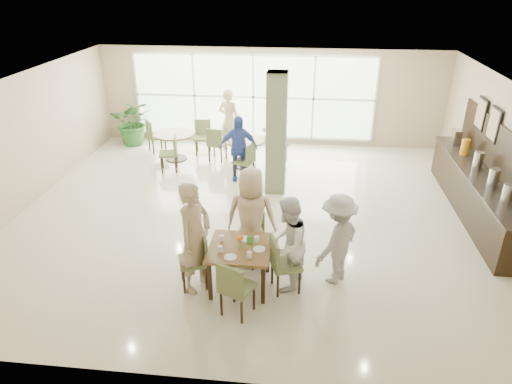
# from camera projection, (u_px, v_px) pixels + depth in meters

# --- Properties ---
(ground) EXTENTS (10.00, 10.00, 0.00)m
(ground) POSITION_uv_depth(u_px,v_px,m) (253.00, 213.00, 9.88)
(ground) COLOR beige
(ground) RESTS_ON ground
(room_shell) EXTENTS (10.00, 10.00, 10.00)m
(room_shell) POSITION_uv_depth(u_px,v_px,m) (253.00, 138.00, 9.13)
(room_shell) COLOR white
(room_shell) RESTS_ON ground
(window_bank) EXTENTS (7.00, 0.04, 7.00)m
(window_bank) POSITION_uv_depth(u_px,v_px,m) (253.00, 97.00, 13.30)
(window_bank) COLOR silver
(window_bank) RESTS_ON ground
(column) EXTENTS (0.45, 0.45, 2.80)m
(column) POSITION_uv_depth(u_px,v_px,m) (276.00, 134.00, 10.30)
(column) COLOR #636A49
(column) RESTS_ON ground
(main_table) EXTENTS (0.99, 0.99, 0.75)m
(main_table) POSITION_uv_depth(u_px,v_px,m) (240.00, 251.00, 7.34)
(main_table) COLOR brown
(main_table) RESTS_ON ground
(round_table_left) EXTENTS (1.09, 1.09, 0.75)m
(round_table_left) POSITION_uv_depth(u_px,v_px,m) (175.00, 139.00, 12.46)
(round_table_left) COLOR brown
(round_table_left) RESTS_ON ground
(round_table_right) EXTENTS (1.11, 1.11, 0.75)m
(round_table_right) POSITION_uv_depth(u_px,v_px,m) (245.00, 146.00, 12.01)
(round_table_right) COLOR brown
(round_table_right) RESTS_ON ground
(chairs_main_table) EXTENTS (2.09, 1.94, 0.95)m
(chairs_main_table) POSITION_uv_depth(u_px,v_px,m) (241.00, 262.00, 7.40)
(chairs_main_table) COLOR #616F3D
(chairs_main_table) RESTS_ON ground
(chairs_table_left) EXTENTS (1.91, 1.90, 0.95)m
(chairs_table_left) POSITION_uv_depth(u_px,v_px,m) (176.00, 142.00, 12.54)
(chairs_table_left) COLOR #616F3D
(chairs_table_left) RESTS_ON ground
(chairs_table_right) EXTENTS (2.21, 1.91, 0.95)m
(chairs_table_right) POSITION_uv_depth(u_px,v_px,m) (246.00, 149.00, 12.04)
(chairs_table_right) COLOR #616F3D
(chairs_table_right) RESTS_ON ground
(tabletop_clutter) EXTENTS (0.78, 0.75, 0.21)m
(tabletop_clutter) POSITION_uv_depth(u_px,v_px,m) (241.00, 244.00, 7.25)
(tabletop_clutter) COLOR white
(tabletop_clutter) RESTS_ON main_table
(buffet_counter) EXTENTS (0.64, 4.70, 1.95)m
(buffet_counter) POSITION_uv_depth(u_px,v_px,m) (476.00, 190.00, 9.63)
(buffet_counter) COLOR black
(buffet_counter) RESTS_ON ground
(framed_art_a) EXTENTS (0.05, 0.55, 0.70)m
(framed_art_a) POSITION_uv_depth(u_px,v_px,m) (494.00, 124.00, 9.48)
(framed_art_a) COLOR black
(framed_art_a) RESTS_ON ground
(framed_art_b) EXTENTS (0.05, 0.55, 0.70)m
(framed_art_b) POSITION_uv_depth(u_px,v_px,m) (481.00, 114.00, 10.19)
(framed_art_b) COLOR black
(framed_art_b) RESTS_ON ground
(potted_plant) EXTENTS (1.44, 1.44, 1.35)m
(potted_plant) POSITION_uv_depth(u_px,v_px,m) (133.00, 122.00, 13.52)
(potted_plant) COLOR #285F26
(potted_plant) RESTS_ON ground
(teen_left) EXTENTS (0.68, 0.81, 1.88)m
(teen_left) POSITION_uv_depth(u_px,v_px,m) (195.00, 238.00, 7.19)
(teen_left) COLOR tan
(teen_left) RESTS_ON ground
(teen_far) EXTENTS (0.90, 0.51, 1.81)m
(teen_far) POSITION_uv_depth(u_px,v_px,m) (251.00, 217.00, 7.87)
(teen_far) COLOR tan
(teen_far) RESTS_ON ground
(teen_right) EXTENTS (0.80, 0.92, 1.61)m
(teen_right) POSITION_uv_depth(u_px,v_px,m) (287.00, 244.00, 7.27)
(teen_right) COLOR white
(teen_right) RESTS_ON ground
(teen_standing) EXTENTS (1.08, 1.18, 1.59)m
(teen_standing) POSITION_uv_depth(u_px,v_px,m) (337.00, 239.00, 7.42)
(teen_standing) COLOR #A3A3A5
(teen_standing) RESTS_ON ground
(adult_a) EXTENTS (1.03, 0.70, 1.63)m
(adult_a) POSITION_uv_depth(u_px,v_px,m) (238.00, 148.00, 11.15)
(adult_a) COLOR #3852A9
(adult_a) RESTS_ON ground
(adult_b) EXTENTS (1.20, 1.66, 1.64)m
(adult_b) POSITION_uv_depth(u_px,v_px,m) (278.00, 139.00, 11.73)
(adult_b) COLOR white
(adult_b) RESTS_ON ground
(adult_standing) EXTENTS (0.77, 0.65, 1.82)m
(adult_standing) POSITION_uv_depth(u_px,v_px,m) (229.00, 120.00, 12.92)
(adult_standing) COLOR tan
(adult_standing) RESTS_ON ground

